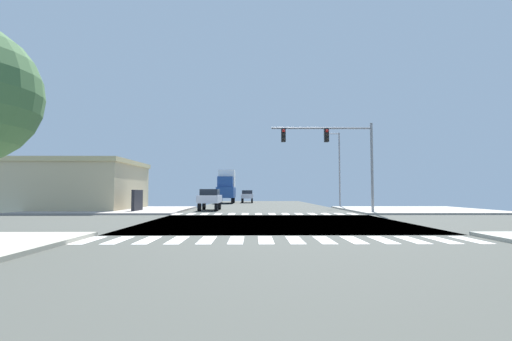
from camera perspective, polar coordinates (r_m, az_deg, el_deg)
ground at (r=19.83m, az=2.95°, el=-8.19°), size 90.00×90.00×0.05m
sidewalk_corner_ne at (r=34.79m, az=23.67°, el=-5.68°), size 12.00×12.00×0.14m
sidewalk_corner_nw at (r=33.88m, az=-21.04°, el=-5.81°), size 12.00×12.00×0.14m
crosswalk_near at (r=12.56m, az=3.85°, el=-10.85°), size 13.50×2.00×0.01m
crosswalk_far at (r=27.09m, az=1.47°, el=-6.84°), size 13.50×2.00×0.01m
traffic_signal_mast at (r=27.98m, az=12.03°, el=3.80°), size 7.69×0.55×6.86m
street_lamp at (r=39.30m, az=12.65°, el=1.23°), size 1.78×0.32×7.92m
bank_building at (r=37.52m, az=-28.97°, el=-2.06°), size 15.89×9.58×4.45m
sedan_nearside_1 at (r=32.61m, az=-7.26°, el=-4.27°), size 1.80×4.30×1.88m
sedan_farside_2 at (r=54.95m, az=-1.38°, el=-3.93°), size 1.80×4.30×1.88m
box_truck_crossing_1 at (r=53.17m, az=-4.65°, el=-2.37°), size 2.40×7.20×4.85m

